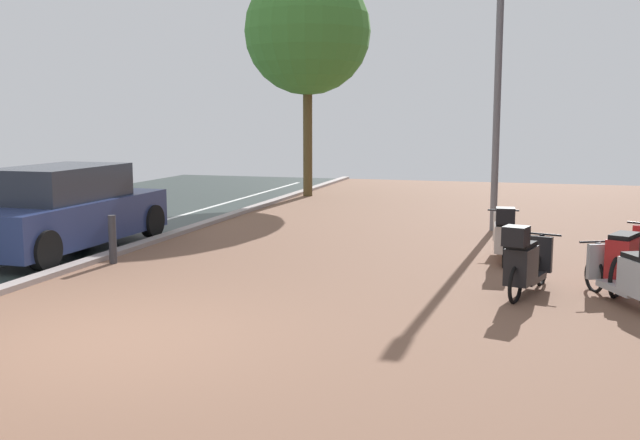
% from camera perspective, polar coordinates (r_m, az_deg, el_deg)
% --- Properties ---
extents(ground, '(21.00, 40.00, 0.13)m').
position_cam_1_polar(ground, '(7.40, -7.43, -10.39)').
color(ground, '#293330').
extents(scooter_near, '(0.52, 1.84, 0.95)m').
position_cam_1_polar(scooter_near, '(12.09, 13.96, -1.16)').
color(scooter_near, black).
rests_on(scooter_near, ground).
extents(scooter_mid, '(0.97, 1.59, 0.95)m').
position_cam_1_polar(scooter_mid, '(9.68, 22.98, -3.84)').
color(scooter_mid, black).
rests_on(scooter_mid, ground).
extents(scooter_far, '(0.88, 1.74, 0.85)m').
position_cam_1_polar(scooter_far, '(10.66, 22.62, -2.77)').
color(scooter_far, black).
rests_on(scooter_far, ground).
extents(scooter_extra, '(0.75, 1.60, 0.99)m').
position_cam_1_polar(scooter_extra, '(9.84, 15.47, -3.18)').
color(scooter_extra, black).
rests_on(scooter_extra, ground).
extents(parked_car_near, '(1.79, 4.29, 1.46)m').
position_cam_1_polar(parked_car_near, '(13.49, -19.14, 0.68)').
color(parked_car_near, navy).
rests_on(parked_car_near, ground).
extents(lamp_post, '(0.20, 0.52, 5.40)m').
position_cam_1_polar(lamp_post, '(15.26, 13.52, 10.48)').
color(lamp_post, slate).
rests_on(lamp_post, ground).
extents(street_tree, '(3.56, 3.56, 6.43)m').
position_cam_1_polar(street_tree, '(21.46, -0.97, 14.28)').
color(street_tree, brown).
rests_on(street_tree, ground).
extents(bollard_far, '(0.12, 0.12, 0.76)m').
position_cam_1_polar(bollard_far, '(12.07, -15.67, -1.44)').
color(bollard_far, '#38383D').
rests_on(bollard_far, ground).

